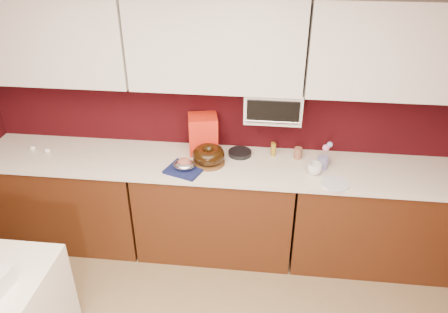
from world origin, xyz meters
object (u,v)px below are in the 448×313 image
pandoro_box (203,134)px  blue_jar (323,163)px  toaster_oven (273,104)px  bundt_cake (209,155)px  foil_ham_nest (184,165)px  flower_vase (325,158)px  coffee_mug (315,168)px

pandoro_box → blue_jar: 1.02m
pandoro_box → blue_jar: size_ratio=3.18×
toaster_oven → blue_jar: (0.42, -0.15, -0.42)m
bundt_cake → blue_jar: bundt_cake is taller
toaster_oven → blue_jar: toaster_oven is taller
foil_ham_nest → flower_vase: size_ratio=1.56×
bundt_cake → blue_jar: size_ratio=2.56×
foil_ham_nest → pandoro_box: size_ratio=0.53×
bundt_cake → blue_jar: bearing=1.9°
toaster_oven → foil_ham_nest: toaster_oven is taller
bundt_cake → foil_ham_nest: (-0.17, -0.14, -0.03)m
coffee_mug → blue_jar: (0.07, 0.10, -0.00)m
bundt_cake → pandoro_box: 0.24m
foil_ham_nest → blue_jar: 1.11m
blue_jar → flower_vase: size_ratio=0.92×
toaster_oven → blue_jar: size_ratio=4.38×
pandoro_box → blue_jar: pandoro_box is taller
flower_vase → toaster_oven: bearing=169.4°
pandoro_box → blue_jar: (1.00, -0.18, -0.11)m
bundt_cake → toaster_oven: bearing=20.2°
pandoro_box → bundt_cake: bearing=-81.8°
pandoro_box → flower_vase: size_ratio=2.93×
toaster_oven → flower_vase: size_ratio=4.04×
toaster_oven → bundt_cake: 0.66m
toaster_oven → pandoro_box: (-0.58, 0.02, -0.31)m
blue_jar → flower_vase: 0.07m
coffee_mug → toaster_oven: bearing=144.7°
coffee_mug → flower_vase: size_ratio=1.00×
coffee_mug → flower_vase: (0.09, 0.17, 0.00)m
bundt_cake → foil_ham_nest: size_ratio=1.52×
pandoro_box → foil_ham_nest: bearing=-118.0°
toaster_oven → coffee_mug: 0.60m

